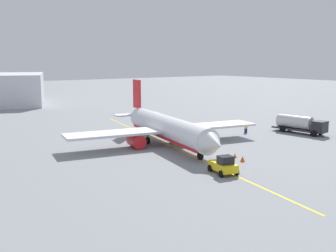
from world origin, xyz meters
TOP-DOWN VIEW (x-y plane):
  - ground_plane at (0.00, 0.00)m, footprint 400.00×400.00m
  - airplane at (-0.51, 0.10)m, footprint 31.77×31.74m
  - fuel_tanker at (5.72, 25.14)m, footprint 10.03×3.76m
  - pushback_tug at (16.55, -3.92)m, footprint 3.96×3.01m
  - refueling_worker at (-0.15, 17.48)m, footprint 0.42×0.56m
  - safety_cone_nose at (13.96, 1.94)m, footprint 0.66×0.66m
  - safety_cone_wingtip at (11.87, 2.65)m, footprint 0.54×0.54m
  - distant_hangar at (-75.71, -4.90)m, footprint 34.76×28.83m
  - taxi_line_marking at (0.00, 0.00)m, footprint 61.86×11.91m

SIDE VIEW (x-z plane):
  - ground_plane at x=0.00m, z-range 0.00..0.00m
  - taxi_line_marking at x=0.00m, z-range 0.00..0.01m
  - safety_cone_wingtip at x=11.87m, z-range 0.00..0.60m
  - safety_cone_nose at x=13.96m, z-range 0.00..0.73m
  - refueling_worker at x=-0.15m, z-range -0.03..1.68m
  - pushback_tug at x=16.55m, z-range -0.09..2.11m
  - fuel_tanker at x=5.72m, z-range 0.14..3.29m
  - airplane at x=-0.51m, z-range -2.18..7.34m
  - distant_hangar at x=-75.71m, z-range 0.00..8.99m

